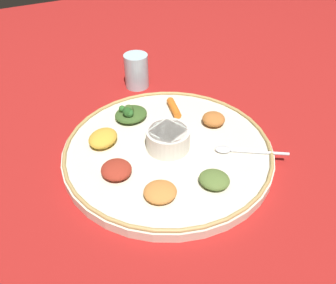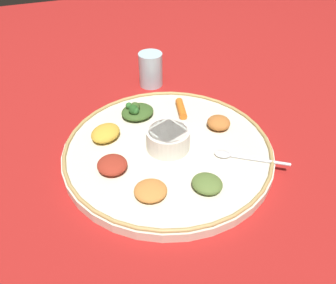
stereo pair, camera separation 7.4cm
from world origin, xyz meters
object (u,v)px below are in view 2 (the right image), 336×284
Objects in this scene: greens_pile at (137,111)px; center_bowl at (168,138)px; carrot_near_spoon at (181,107)px; spoon at (239,157)px; drinking_glass at (151,72)px.

center_bowl is at bearing 102.77° from greens_pile.
carrot_near_spoon is at bearing -122.47° from center_bowl.
carrot_near_spoon is at bearing 173.60° from greens_pile.
spoon is at bearing 103.30° from carrot_near_spoon.
greens_pile is 0.19m from drinking_glass.
spoon is 0.27m from greens_pile.
carrot_near_spoon is (0.05, -0.21, 0.01)m from spoon.
greens_pile reaches higher than carrot_near_spoon.
drinking_glass is at bearing -101.05° from center_bowl.
carrot_near_spoon is at bearing -76.70° from spoon.
carrot_near_spoon reaches higher than spoon.
greens_pile is at bearing 62.11° from drinking_glass.
carrot_near_spoon is (-0.08, -0.12, -0.02)m from center_bowl.
center_bowl is 0.14m from greens_pile.
greens_pile is at bearing -77.23° from center_bowl.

